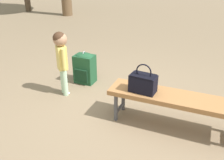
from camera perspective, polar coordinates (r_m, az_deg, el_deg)
The scene contains 5 objects.
ground_plane at distance 3.39m, azimuth 2.79°, elevation -8.21°, with size 40.00×40.00×0.00m, color #7F6B51.
park_bench at distance 3.06m, azimuth 14.21°, elevation -4.50°, with size 1.62×0.49×0.45m.
handbag at distance 3.00m, azimuth 7.27°, elevation -0.56°, with size 0.34×0.23×0.37m.
child_standing at distance 3.71m, azimuth -11.76°, elevation 6.01°, with size 0.21×0.21×1.01m.
backpack_large at distance 4.19m, azimuth -6.40°, elevation 3.02°, with size 0.35×0.31×0.56m.
Camera 1 is at (-0.77, 2.70, 1.91)m, focal length 39.11 mm.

